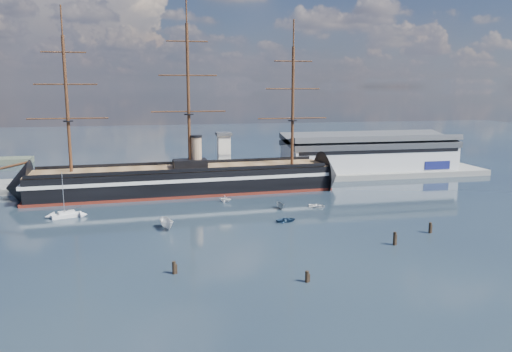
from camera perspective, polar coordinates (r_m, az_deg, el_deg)
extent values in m
plane|color=black|center=(134.93, -2.82, -3.49)|extent=(600.00, 600.00, 0.00)
cube|color=slate|center=(171.29, -1.49, -0.54)|extent=(180.00, 18.00, 2.00)
cube|color=#B7BABC|center=(188.63, 12.76, 2.35)|extent=(62.00, 20.00, 10.00)
cube|color=#3F4247|center=(187.98, 12.83, 4.04)|extent=(63.00, 21.00, 2.00)
cube|color=silver|center=(165.77, -3.69, 2.23)|extent=(4.00, 4.00, 14.00)
cube|color=#3F4247|center=(164.90, -3.72, 4.81)|extent=(5.00, 5.00, 1.00)
cube|color=black|center=(152.29, -8.26, -0.47)|extent=(88.70, 20.44, 7.00)
cube|color=silver|center=(152.07, -8.27, -0.02)|extent=(90.71, 20.78, 1.00)
cube|color=maroon|center=(153.00, -8.23, -1.81)|extent=(90.71, 20.74, 0.90)
cone|color=black|center=(156.37, -25.51, -1.20)|extent=(14.78, 16.37, 15.68)
cone|color=black|center=(162.14, 8.36, 0.07)|extent=(11.78, 16.22, 15.68)
cube|color=brown|center=(151.67, -8.30, 0.87)|extent=(88.63, 19.16, 0.40)
cube|color=black|center=(151.60, -7.56, 1.42)|extent=(10.29, 6.50, 2.50)
cylinder|color=tan|center=(151.28, -6.83, 2.76)|extent=(3.20, 3.20, 9.00)
cylinder|color=#381E0F|center=(151.11, -20.79, 7.61)|extent=(0.90, 0.90, 38.00)
cylinder|color=#381E0F|center=(149.90, -7.73, 8.92)|extent=(0.90, 0.90, 42.00)
cylinder|color=#381E0F|center=(155.83, 4.22, 7.92)|extent=(0.90, 0.90, 36.00)
cube|color=silver|center=(132.03, -20.82, -4.25)|extent=(7.44, 4.43, 0.95)
cube|color=silver|center=(131.85, -20.84, -3.92)|extent=(4.11, 2.75, 0.76)
cylinder|color=#B2B2B7|center=(130.87, -21.18, -1.82)|extent=(0.15, 0.15, 10.49)
imported|color=silver|center=(115.49, -10.14, -5.99)|extent=(7.88, 4.33, 2.99)
imported|color=navy|center=(119.87, 3.47, -5.25)|extent=(1.56, 3.15, 1.41)
imported|color=slate|center=(132.33, 2.82, -3.76)|extent=(5.00, 2.06, 1.97)
imported|color=white|center=(140.17, -3.51, -2.98)|extent=(5.18, 6.17, 2.10)
imported|color=white|center=(134.74, 6.96, -3.57)|extent=(2.42, 2.92, 1.29)
cylinder|color=black|center=(88.77, -9.33, -10.98)|extent=(0.64, 0.64, 2.96)
cylinder|color=black|center=(84.64, 5.83, -11.97)|extent=(0.64, 0.64, 2.64)
cylinder|color=black|center=(106.40, 15.53, -7.62)|extent=(0.64, 0.64, 3.49)
cylinder|color=black|center=(117.19, 19.25, -6.17)|extent=(0.64, 0.64, 3.11)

